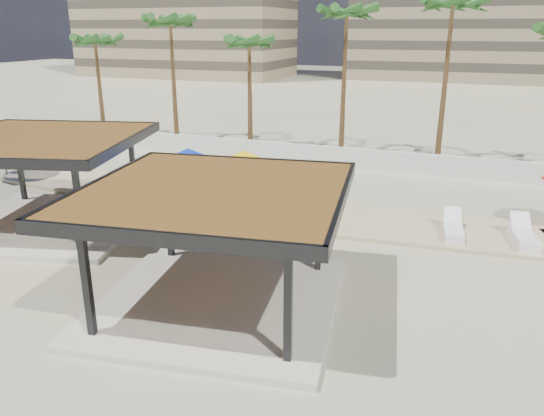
{
  "coord_description": "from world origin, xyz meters",
  "views": [
    {
      "loc": [
        4.82,
        -13.97,
        7.87
      ],
      "look_at": [
        -1.95,
        3.72,
        1.4
      ],
      "focal_mm": 35.0,
      "sensor_mm": 36.0,
      "label": 1
    }
  ],
  "objects_px": {
    "pavilion_central": "(216,236)",
    "lounger_a": "(255,211)",
    "pavilion_west": "(44,173)",
    "umbrella_a": "(0,132)",
    "lounger_c": "(453,230)",
    "lounger_b": "(524,237)"
  },
  "relations": [
    {
      "from": "pavilion_central",
      "to": "umbrella_a",
      "type": "height_order",
      "value": "pavilion_central"
    },
    {
      "from": "lounger_a",
      "to": "lounger_c",
      "type": "distance_m",
      "value": 8.12
    },
    {
      "from": "pavilion_west",
      "to": "pavilion_central",
      "type": "bearing_deg",
      "value": -34.73
    },
    {
      "from": "lounger_a",
      "to": "lounger_b",
      "type": "distance_m",
      "value": 10.66
    },
    {
      "from": "pavilion_west",
      "to": "lounger_a",
      "type": "relative_size",
      "value": 3.63
    },
    {
      "from": "pavilion_west",
      "to": "lounger_a",
      "type": "xyz_separation_m",
      "value": [
        7.66,
        3.76,
        -1.86
      ]
    },
    {
      "from": "pavilion_west",
      "to": "lounger_a",
      "type": "height_order",
      "value": "pavilion_west"
    },
    {
      "from": "pavilion_west",
      "to": "lounger_c",
      "type": "distance_m",
      "value": 16.49
    },
    {
      "from": "lounger_c",
      "to": "pavilion_central",
      "type": "bearing_deg",
      "value": 135.06
    },
    {
      "from": "pavilion_west",
      "to": "lounger_c",
      "type": "height_order",
      "value": "pavilion_west"
    },
    {
      "from": "umbrella_a",
      "to": "pavilion_central",
      "type": "bearing_deg",
      "value": -25.81
    },
    {
      "from": "pavilion_central",
      "to": "lounger_a",
      "type": "height_order",
      "value": "pavilion_central"
    },
    {
      "from": "lounger_a",
      "to": "lounger_c",
      "type": "xyz_separation_m",
      "value": [
        8.09,
        0.74,
        -0.03
      ]
    },
    {
      "from": "lounger_b",
      "to": "pavilion_west",
      "type": "bearing_deg",
      "value": 95.12
    },
    {
      "from": "pavilion_central",
      "to": "lounger_c",
      "type": "bearing_deg",
      "value": 43.51
    },
    {
      "from": "pavilion_central",
      "to": "lounger_c",
      "type": "height_order",
      "value": "pavilion_central"
    },
    {
      "from": "pavilion_central",
      "to": "lounger_b",
      "type": "distance_m",
      "value": 12.06
    },
    {
      "from": "pavilion_west",
      "to": "lounger_b",
      "type": "bearing_deg",
      "value": -0.67
    },
    {
      "from": "umbrella_a",
      "to": "pavilion_west",
      "type": "bearing_deg",
      "value": -32.75
    },
    {
      "from": "pavilion_central",
      "to": "lounger_b",
      "type": "height_order",
      "value": "pavilion_central"
    },
    {
      "from": "pavilion_west",
      "to": "umbrella_a",
      "type": "relative_size",
      "value": 2.48
    },
    {
      "from": "umbrella_a",
      "to": "lounger_a",
      "type": "height_order",
      "value": "umbrella_a"
    }
  ]
}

